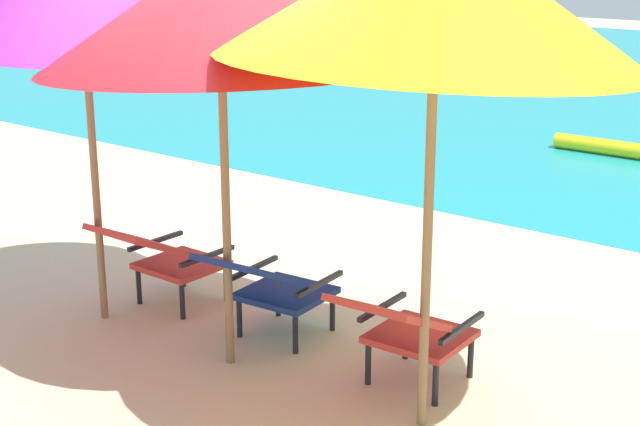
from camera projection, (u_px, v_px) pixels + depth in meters
ground_plane at (547, 205)px, 8.94m from camera, size 40.00×40.00×0.00m
swim_buoy at (621, 149)px, 10.83m from camera, size 1.60×0.18×0.18m
lounge_chair_left at (162, 254)px, 6.34m from camera, size 0.55×0.88×0.68m
lounge_chair_center at (270, 283)px, 5.82m from camera, size 0.60×0.91×0.68m
lounge_chair_right at (406, 326)px, 5.18m from camera, size 0.57×0.90×0.68m
beach_umbrella_center at (220, 9)px, 5.06m from camera, size 2.66×2.64×2.48m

